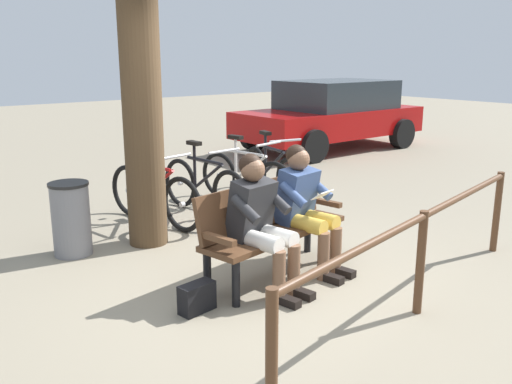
% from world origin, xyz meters
% --- Properties ---
extents(ground_plane, '(40.00, 40.00, 0.00)m').
position_xyz_m(ground_plane, '(0.00, 0.00, 0.00)').
color(ground_plane, gray).
extents(bench, '(1.66, 0.73, 0.87)m').
position_xyz_m(bench, '(-0.21, -0.22, 0.51)').
color(bench, '#51331E').
rests_on(bench, ground).
extents(person_reading, '(0.53, 0.81, 1.20)m').
position_xyz_m(person_reading, '(-0.55, -0.11, 0.66)').
color(person_reading, '#334772').
rests_on(person_reading, ground).
extents(person_companion, '(0.53, 0.81, 1.20)m').
position_xyz_m(person_companion, '(0.08, -0.00, 0.66)').
color(person_companion, '#262628').
rests_on(person_companion, ground).
extents(handbag, '(0.32, 0.18, 0.24)m').
position_xyz_m(handbag, '(0.76, 0.03, 0.12)').
color(handbag, black).
rests_on(handbag, ground).
extents(tree_trunk, '(0.42, 0.42, 3.93)m').
position_xyz_m(tree_trunk, '(0.26, -1.73, 1.97)').
color(tree_trunk, '#4C3823').
rests_on(tree_trunk, ground).
extents(litter_bin, '(0.40, 0.40, 0.76)m').
position_xyz_m(litter_bin, '(1.04, -1.89, 0.38)').
color(litter_bin, slate).
rests_on(litter_bin, ground).
extents(bicycle_black, '(0.53, 1.65, 0.94)m').
position_xyz_m(bicycle_black, '(-2.10, -2.42, 0.36)').
color(bicycle_black, black).
rests_on(bicycle_black, ground).
extents(bicycle_green, '(0.49, 1.66, 0.94)m').
position_xyz_m(bicycle_green, '(-1.59, -2.36, 0.36)').
color(bicycle_green, black).
rests_on(bicycle_green, ground).
extents(bicycle_red, '(0.48, 1.68, 0.94)m').
position_xyz_m(bicycle_red, '(-0.84, -2.27, 0.36)').
color(bicycle_red, black).
rests_on(bicycle_red, ground).
extents(bicycle_orange, '(0.49, 1.66, 0.94)m').
position_xyz_m(bicycle_orange, '(-0.15, -2.32, 0.36)').
color(bicycle_orange, black).
rests_on(bicycle_orange, ground).
extents(railing_fence, '(3.76, 0.79, 0.85)m').
position_xyz_m(railing_fence, '(-0.61, 1.15, 0.61)').
color(railing_fence, '#51331E').
rests_on(railing_fence, ground).
extents(parked_car, '(4.20, 2.03, 1.47)m').
position_xyz_m(parked_car, '(-5.83, -4.78, 0.77)').
color(parked_car, '#A50C0C').
rests_on(parked_car, ground).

